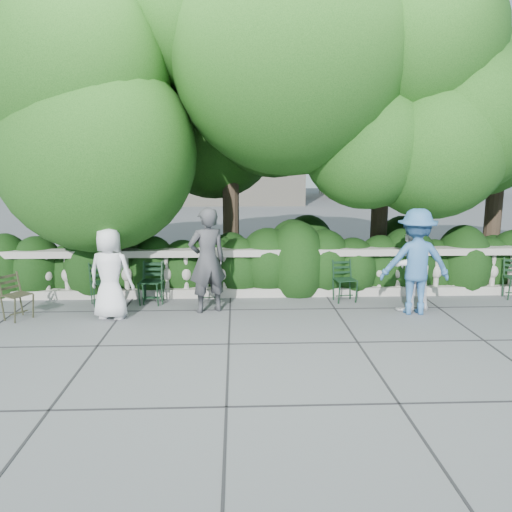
{
  "coord_description": "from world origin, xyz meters",
  "views": [
    {
      "loc": [
        -0.37,
        -8.28,
        2.76
      ],
      "look_at": [
        0.0,
        1.0,
        1.0
      ],
      "focal_mm": 35.0,
      "sensor_mm": 36.0,
      "label": 1
    }
  ],
  "objects_px": {
    "chair_b": "(104,306)",
    "chair_d": "(209,305)",
    "chair_a": "(149,306)",
    "chair_c": "(153,305)",
    "chair_e": "(347,303)",
    "person_older_blue": "(416,262)",
    "person_woman_grey": "(207,260)",
    "chair_weathered": "(24,320)",
    "person_casual_man": "(410,264)",
    "person_businessman": "(110,273)"
  },
  "relations": [
    {
      "from": "chair_d",
      "to": "person_casual_man",
      "type": "xyz_separation_m",
      "value": [
        3.77,
        -0.45,
        0.88
      ]
    },
    {
      "from": "chair_b",
      "to": "person_woman_grey",
      "type": "distance_m",
      "value": 2.29
    },
    {
      "from": "chair_b",
      "to": "chair_d",
      "type": "relative_size",
      "value": 1.0
    },
    {
      "from": "chair_a",
      "to": "chair_c",
      "type": "xyz_separation_m",
      "value": [
        0.07,
        0.08,
        0.0
      ]
    },
    {
      "from": "chair_a",
      "to": "person_businessman",
      "type": "height_order",
      "value": "person_businessman"
    },
    {
      "from": "chair_e",
      "to": "person_woman_grey",
      "type": "xyz_separation_m",
      "value": [
        -2.72,
        -0.43,
        0.98
      ]
    },
    {
      "from": "chair_c",
      "to": "chair_d",
      "type": "height_order",
      "value": "same"
    },
    {
      "from": "chair_c",
      "to": "chair_e",
      "type": "relative_size",
      "value": 1.0
    },
    {
      "from": "person_casual_man",
      "to": "person_older_blue",
      "type": "xyz_separation_m",
      "value": [
        0.04,
        -0.2,
        0.09
      ]
    },
    {
      "from": "person_casual_man",
      "to": "person_woman_grey",
      "type": "bearing_deg",
      "value": -24.25
    },
    {
      "from": "chair_a",
      "to": "person_woman_grey",
      "type": "xyz_separation_m",
      "value": [
        1.17,
        -0.39,
        0.98
      ]
    },
    {
      "from": "chair_a",
      "to": "chair_weathered",
      "type": "height_order",
      "value": "same"
    },
    {
      "from": "chair_c",
      "to": "person_older_blue",
      "type": "bearing_deg",
      "value": -10.9
    },
    {
      "from": "chair_weathered",
      "to": "person_casual_man",
      "type": "bearing_deg",
      "value": -54.95
    },
    {
      "from": "chair_b",
      "to": "chair_d",
      "type": "distance_m",
      "value": 2.03
    },
    {
      "from": "chair_c",
      "to": "person_casual_man",
      "type": "relative_size",
      "value": 0.48
    },
    {
      "from": "chair_a",
      "to": "chair_e",
      "type": "height_order",
      "value": "same"
    },
    {
      "from": "chair_c",
      "to": "person_businessman",
      "type": "height_order",
      "value": "person_businessman"
    },
    {
      "from": "chair_weathered",
      "to": "chair_a",
      "type": "bearing_deg",
      "value": -36.49
    },
    {
      "from": "chair_a",
      "to": "chair_d",
      "type": "bearing_deg",
      "value": 6.88
    },
    {
      "from": "chair_b",
      "to": "person_businessman",
      "type": "relative_size",
      "value": 0.51
    },
    {
      "from": "chair_c",
      "to": "chair_d",
      "type": "bearing_deg",
      "value": -5.87
    },
    {
      "from": "chair_d",
      "to": "chair_e",
      "type": "bearing_deg",
      "value": -2.21
    },
    {
      "from": "chair_c",
      "to": "chair_weathered",
      "type": "height_order",
      "value": "same"
    },
    {
      "from": "chair_a",
      "to": "person_older_blue",
      "type": "distance_m",
      "value": 5.1
    },
    {
      "from": "chair_c",
      "to": "person_casual_man",
      "type": "height_order",
      "value": "person_casual_man"
    },
    {
      "from": "person_woman_grey",
      "to": "chair_b",
      "type": "bearing_deg",
      "value": -33.49
    },
    {
      "from": "chair_b",
      "to": "chair_e",
      "type": "height_order",
      "value": "same"
    },
    {
      "from": "chair_d",
      "to": "chair_e",
      "type": "distance_m",
      "value": 2.73
    },
    {
      "from": "chair_c",
      "to": "chair_weathered",
      "type": "bearing_deg",
      "value": -159.92
    },
    {
      "from": "chair_a",
      "to": "chair_c",
      "type": "distance_m",
      "value": 0.1
    },
    {
      "from": "chair_d",
      "to": "chair_e",
      "type": "height_order",
      "value": "same"
    },
    {
      "from": "chair_e",
      "to": "chair_weathered",
      "type": "xyz_separation_m",
      "value": [
        -5.94,
        -0.85,
        0.0
      ]
    },
    {
      "from": "chair_e",
      "to": "chair_weathered",
      "type": "distance_m",
      "value": 6.0
    },
    {
      "from": "person_woman_grey",
      "to": "chair_a",
      "type": "bearing_deg",
      "value": -40.78
    },
    {
      "from": "person_businessman",
      "to": "chair_c",
      "type": "bearing_deg",
      "value": -114.89
    },
    {
      "from": "chair_c",
      "to": "person_woman_grey",
      "type": "relative_size",
      "value": 0.43
    },
    {
      "from": "chair_b",
      "to": "person_casual_man",
      "type": "distance_m",
      "value": 5.88
    },
    {
      "from": "chair_a",
      "to": "person_casual_man",
      "type": "xyz_separation_m",
      "value": [
        4.93,
        -0.44,
        0.88
      ]
    },
    {
      "from": "person_casual_man",
      "to": "person_older_blue",
      "type": "height_order",
      "value": "person_older_blue"
    },
    {
      "from": "chair_a",
      "to": "person_casual_man",
      "type": "relative_size",
      "value": 0.48
    },
    {
      "from": "chair_d",
      "to": "person_woman_grey",
      "type": "bearing_deg",
      "value": -92.09
    },
    {
      "from": "chair_a",
      "to": "chair_b",
      "type": "relative_size",
      "value": 1.0
    },
    {
      "from": "chair_b",
      "to": "chair_c",
      "type": "distance_m",
      "value": 0.94
    },
    {
      "from": "chair_c",
      "to": "person_businessman",
      "type": "distance_m",
      "value": 1.29
    },
    {
      "from": "chair_weathered",
      "to": "person_casual_man",
      "type": "xyz_separation_m",
      "value": [
        6.99,
        0.38,
        0.88
      ]
    },
    {
      "from": "chair_a",
      "to": "person_woman_grey",
      "type": "height_order",
      "value": "person_woman_grey"
    },
    {
      "from": "chair_d",
      "to": "person_casual_man",
      "type": "bearing_deg",
      "value": -9.51
    },
    {
      "from": "chair_a",
      "to": "person_woman_grey",
      "type": "distance_m",
      "value": 1.57
    },
    {
      "from": "chair_weathered",
      "to": "person_businessman",
      "type": "distance_m",
      "value": 1.73
    }
  ]
}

